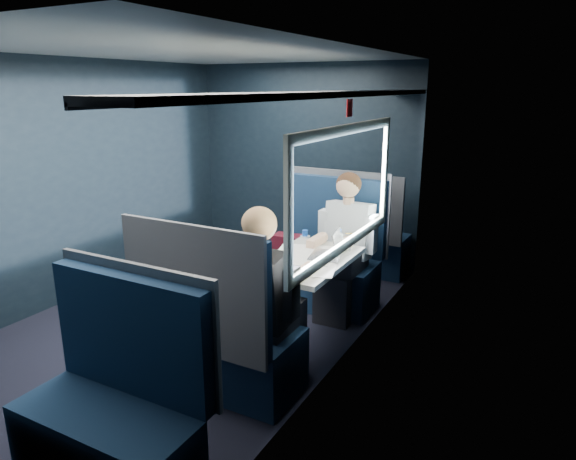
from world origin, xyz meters
The scene contains 13 objects.
ground centered at (0.00, 0.00, -0.01)m, with size 2.80×4.20×0.01m, color black.
room_shell centered at (0.02, 0.00, 1.48)m, with size 3.00×4.40×2.40m.
table centered at (1.03, 0.00, 0.66)m, with size 0.62×1.00×0.74m.
seat_bay_near centered at (0.84, 0.87, 0.42)m, with size 1.04×0.62×1.26m.
seat_bay_far centered at (0.85, -0.87, 0.41)m, with size 1.04×0.62×1.26m.
seat_row_front centered at (0.85, 1.80, 0.41)m, with size 1.04×0.51×1.16m.
seat_row_back centered at (0.85, -1.80, 0.41)m, with size 1.04×0.51×1.16m.
man centered at (1.10, 0.70, 0.72)m, with size 0.53×0.56×1.32m.
woman centered at (1.10, -0.71, 0.73)m, with size 0.53×0.56×1.32m.
papers centered at (1.06, -0.03, 0.74)m, with size 0.51×0.74×0.01m, color white.
laptop centered at (1.22, 0.11, 0.80)m, with size 0.29×0.35×0.23m.
bottle_small centered at (1.23, 0.24, 0.83)m, with size 0.06×0.06×0.20m.
cup centered at (1.26, 0.36, 0.79)m, with size 0.07×0.07×0.09m, color white.
Camera 1 is at (2.72, -3.40, 2.03)m, focal length 32.00 mm.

